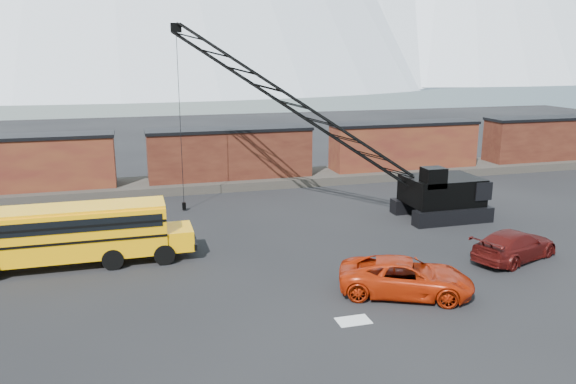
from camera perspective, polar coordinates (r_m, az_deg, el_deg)
The scene contains 11 objects.
ground at distance 27.36m, azimuth 2.46°, elevation -9.45°, with size 160.00×160.00×0.00m, color black.
gravel_berm at distance 47.69m, azimuth -5.82°, elevation 1.08°, with size 120.00×5.00×0.70m, color #403A35.
boxcar_west_near at distance 47.24m, azimuth -25.39°, elevation 2.67°, with size 13.70×3.10×4.17m.
boxcar_mid at distance 47.22m, azimuth -5.89°, elevation 3.94°, with size 13.70×3.10×4.17m.
boxcar_east_near at distance 52.35m, azimuth 11.68°, elevation 4.69°, with size 13.70×3.10×4.17m.
boxcar_east_far at distance 61.34m, azimuth 25.13°, elevation 4.98°, with size 13.70×3.10×4.17m.
snow_patch at distance 24.12m, azimuth 6.66°, elevation -12.85°, with size 1.40×0.90×0.02m, color silver.
school_bus at distance 31.24m, azimuth -20.89°, elevation -3.88°, with size 11.65×2.65×3.19m.
red_pickup at distance 26.63m, azimuth 11.89°, elevation -8.44°, with size 2.81×6.10×1.70m, color #B02508.
maroon_suv at distance 32.70m, azimuth 22.02°, elevation -5.03°, with size 2.26×5.57×1.62m, color #470E0C.
crawler_crane at distance 37.55m, azimuth 1.24°, elevation 8.48°, with size 19.90×8.97×13.00m.
Camera 1 is at (-7.95, -23.85, 10.80)m, focal length 35.00 mm.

